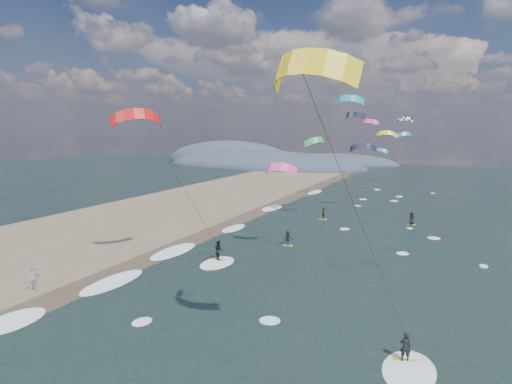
% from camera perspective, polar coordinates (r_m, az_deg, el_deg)
% --- Properties ---
extents(ground, '(260.00, 260.00, 0.00)m').
position_cam_1_polar(ground, '(25.78, -9.87, -19.55)').
color(ground, black).
rests_on(ground, ground).
extents(sand_strip, '(26.00, 240.00, 0.00)m').
position_cam_1_polar(sand_strip, '(48.43, -26.81, -6.79)').
color(sand_strip, brown).
rests_on(sand_strip, ground).
extents(wet_sand_strip, '(3.00, 240.00, 0.00)m').
position_cam_1_polar(wet_sand_strip, '(39.95, -15.92, -9.35)').
color(wet_sand_strip, '#382D23').
rests_on(wet_sand_strip, ground).
extents(coastal_hills, '(80.00, 41.00, 15.00)m').
position_cam_1_polar(coastal_hills, '(139.59, 0.32, 3.70)').
color(coastal_hills, '#3D4756').
rests_on(coastal_hills, ground).
extents(kitesurfer_near_a, '(7.67, 8.68, 15.60)m').
position_cam_1_polar(kitesurfer_near_a, '(17.91, 9.48, 6.56)').
color(kitesurfer_near_a, '#B1C322').
rests_on(kitesurfer_near_a, ground).
extents(kitesurfer_near_b, '(6.98, 9.38, 14.17)m').
position_cam_1_polar(kitesurfer_near_b, '(35.91, -11.96, 3.98)').
color(kitesurfer_near_b, '#B1C322').
rests_on(kitesurfer_near_b, ground).
extents(far_kitesurfers, '(12.00, 16.53, 1.62)m').
position_cam_1_polar(far_kitesurfers, '(50.58, 11.09, -4.43)').
color(far_kitesurfers, '#B1C322').
rests_on(far_kitesurfers, ground).
extents(bg_kite_field, '(10.33, 71.98, 9.77)m').
position_cam_1_polar(bg_kite_field, '(75.83, 15.17, 7.88)').
color(bg_kite_field, black).
rests_on(bg_kite_field, ground).
extents(shoreline_surf, '(2.40, 79.40, 0.11)m').
position_cam_1_polar(shoreline_surf, '(42.78, -10.50, -7.95)').
color(shoreline_surf, white).
rests_on(shoreline_surf, ground).
extents(beach_walker, '(0.58, 1.18, 1.95)m').
position_cam_1_polar(beach_walker, '(36.31, -27.62, -10.25)').
color(beach_walker, silver).
rests_on(beach_walker, ground).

